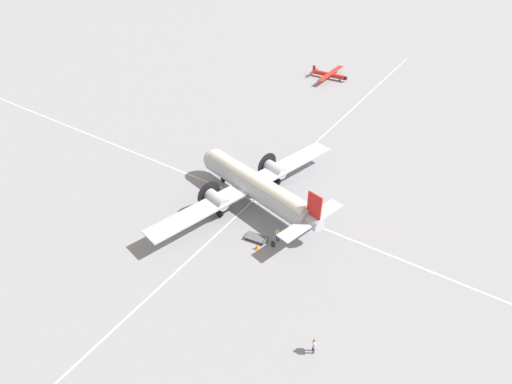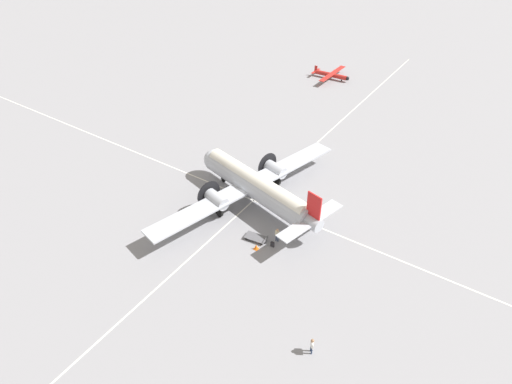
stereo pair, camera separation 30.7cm
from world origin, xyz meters
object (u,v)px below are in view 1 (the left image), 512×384
Objects in this scene: airliner_main at (253,184)px; suitcase_near_door at (273,244)px; baggage_cart at (256,237)px; passenger_boarding at (278,234)px; light_aircraft_distant at (330,75)px; crew_foreground at (314,344)px; traffic_cone at (257,247)px.

suitcase_near_door is (-5.57, 4.89, -2.24)m from airliner_main.
suitcase_near_door is at bearing 174.87° from baggage_cart.
light_aircraft_distant is (14.66, -44.11, -0.19)m from passenger_boarding.
crew_foreground is at bearing 136.31° from suitcase_near_door.
crew_foreground is at bearing 136.49° from passenger_boarding.
airliner_main is 7.83m from traffic_cone.
airliner_main is 7.74m from suitcase_near_door.
traffic_cone is at bearing -73.60° from light_aircraft_distant.
traffic_cone is at bearing 45.49° from suitcase_near_door.
passenger_boarding is 2.49m from traffic_cone.
airliner_main is 6.98m from passenger_boarding.
light_aircraft_distant reaches higher than baggage_cart.
suitcase_near_door reaches higher than traffic_cone.
baggage_cart is at bearing -168.43° from crew_foreground.
baggage_cart is (1.88, 1.00, -0.71)m from passenger_boarding.
suitcase_near_door is at bearing 152.94° from airliner_main.
light_aircraft_distant is 48.16m from traffic_cone.
airliner_main reaches higher than crew_foreground.
crew_foreground is 13.17m from baggage_cart.
airliner_main is at bearing -41.28° from suitcase_near_door.
passenger_boarding is (8.52, -9.03, -0.01)m from crew_foreground.
passenger_boarding is (-5.54, 3.96, -1.54)m from airliner_main.
baggage_cart is (-3.65, 4.96, -2.25)m from airliner_main.
crew_foreground reaches higher than traffic_cone.
suitcase_near_door is 0.26× the size of baggage_cart.
airliner_main is 19.21m from crew_foreground.
airliner_main is at bearing -77.12° from light_aircraft_distant.
baggage_cart is 4.02× the size of traffic_cone.
suitcase_near_door is (-0.03, 0.93, -0.70)m from passenger_boarding.
crew_foreground is at bearing 144.32° from traffic_cone.
suitcase_near_door is at bearing -71.85° from light_aircraft_distant.
light_aircraft_distant reaches higher than passenger_boarding.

